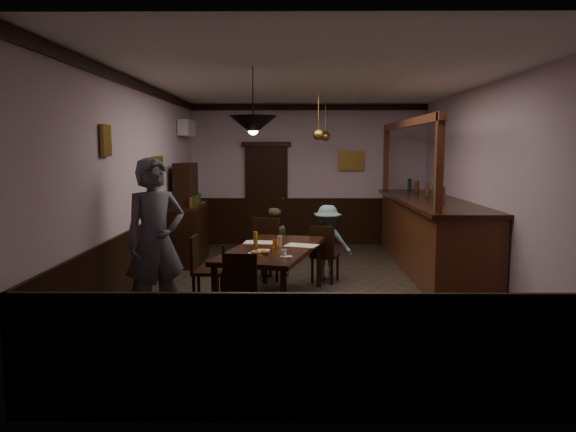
{
  "coord_description": "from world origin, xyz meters",
  "views": [
    {
      "loc": [
        -0.33,
        -8.01,
        2.06
      ],
      "look_at": [
        -0.4,
        -0.47,
        1.15
      ],
      "focal_mm": 35.0,
      "sensor_mm": 36.0,
      "label": 1
    }
  ],
  "objects_px": {
    "sideboard": "(189,223)",
    "person_seated_right": "(328,242)",
    "bar_counter": "(430,233)",
    "pendant_brass_mid": "(318,134)",
    "pendant_brass_far": "(325,136)",
    "person_standing": "(155,242)",
    "soda_can": "(275,244)",
    "chair_side": "(202,266)",
    "person_seated_left": "(273,242)",
    "chair_far_left": "(268,245)",
    "coffee_cup": "(284,252)",
    "pendant_iron": "(253,125)",
    "chair_near": "(239,291)",
    "chair_far_right": "(324,252)",
    "dining_table": "(273,252)"
  },
  "relations": [
    {
      "from": "dining_table",
      "to": "chair_near",
      "type": "bearing_deg",
      "value": -104.59
    },
    {
      "from": "chair_side",
      "to": "person_seated_left",
      "type": "xyz_separation_m",
      "value": [
        0.89,
        1.6,
        0.06
      ]
    },
    {
      "from": "chair_far_left",
      "to": "pendant_brass_mid",
      "type": "distance_m",
      "value": 2.2
    },
    {
      "from": "person_standing",
      "to": "bar_counter",
      "type": "height_order",
      "value": "bar_counter"
    },
    {
      "from": "person_seated_left",
      "to": "soda_can",
      "type": "height_order",
      "value": "person_seated_left"
    },
    {
      "from": "chair_near",
      "to": "person_seated_left",
      "type": "height_order",
      "value": "person_seated_left"
    },
    {
      "from": "chair_near",
      "to": "pendant_iron",
      "type": "bearing_deg",
      "value": 79.87
    },
    {
      "from": "sideboard",
      "to": "pendant_brass_far",
      "type": "xyz_separation_m",
      "value": [
        2.51,
        1.09,
        1.58
      ]
    },
    {
      "from": "soda_can",
      "to": "pendant_brass_far",
      "type": "relative_size",
      "value": 0.15
    },
    {
      "from": "person_seated_right",
      "to": "soda_can",
      "type": "relative_size",
      "value": 9.82
    },
    {
      "from": "sideboard",
      "to": "person_seated_right",
      "type": "bearing_deg",
      "value": -27.55
    },
    {
      "from": "person_standing",
      "to": "person_seated_left",
      "type": "bearing_deg",
      "value": 30.0
    },
    {
      "from": "soda_can",
      "to": "pendant_iron",
      "type": "bearing_deg",
      "value": -108.36
    },
    {
      "from": "pendant_brass_far",
      "to": "pendant_brass_mid",
      "type": "bearing_deg",
      "value": -98.31
    },
    {
      "from": "person_seated_left",
      "to": "chair_far_right",
      "type": "bearing_deg",
      "value": 145.44
    },
    {
      "from": "chair_side",
      "to": "person_seated_right",
      "type": "height_order",
      "value": "person_seated_right"
    },
    {
      "from": "dining_table",
      "to": "chair_side",
      "type": "xyz_separation_m",
      "value": [
        -0.95,
        0.02,
        -0.19
      ]
    },
    {
      "from": "person_seated_left",
      "to": "bar_counter",
      "type": "relative_size",
      "value": 0.25
    },
    {
      "from": "chair_side",
      "to": "chair_far_right",
      "type": "bearing_deg",
      "value": -54.44
    },
    {
      "from": "chair_far_right",
      "to": "coffee_cup",
      "type": "distance_m",
      "value": 1.86
    },
    {
      "from": "pendant_iron",
      "to": "chair_side",
      "type": "bearing_deg",
      "value": 133.55
    },
    {
      "from": "sideboard",
      "to": "chair_near",
      "type": "bearing_deg",
      "value": -72.04
    },
    {
      "from": "pendant_iron",
      "to": "pendant_brass_mid",
      "type": "distance_m",
      "value": 3.28
    },
    {
      "from": "chair_near",
      "to": "dining_table",
      "type": "bearing_deg",
      "value": 80.62
    },
    {
      "from": "pendant_brass_far",
      "to": "bar_counter",
      "type": "bearing_deg",
      "value": -44.77
    },
    {
      "from": "bar_counter",
      "to": "pendant_brass_mid",
      "type": "height_order",
      "value": "pendant_brass_mid"
    },
    {
      "from": "bar_counter",
      "to": "chair_far_right",
      "type": "bearing_deg",
      "value": -153.13
    },
    {
      "from": "person_seated_right",
      "to": "pendant_brass_far",
      "type": "bearing_deg",
      "value": -77.21
    },
    {
      "from": "pendant_brass_mid",
      "to": "person_seated_right",
      "type": "bearing_deg",
      "value": -83.31
    },
    {
      "from": "bar_counter",
      "to": "sideboard",
      "type": "bearing_deg",
      "value": 172.0
    },
    {
      "from": "soda_can",
      "to": "pendant_iron",
      "type": "height_order",
      "value": "pendant_iron"
    },
    {
      "from": "chair_far_left",
      "to": "chair_side",
      "type": "relative_size",
      "value": 1.11
    },
    {
      "from": "person_seated_right",
      "to": "soda_can",
      "type": "xyz_separation_m",
      "value": [
        -0.78,
        -1.48,
        0.22
      ]
    },
    {
      "from": "sideboard",
      "to": "chair_side",
      "type": "bearing_deg",
      "value": -75.88
    },
    {
      "from": "person_standing",
      "to": "bar_counter",
      "type": "xyz_separation_m",
      "value": [
        3.91,
        3.03,
        -0.34
      ]
    },
    {
      "from": "chair_far_right",
      "to": "chair_side",
      "type": "height_order",
      "value": "chair_side"
    },
    {
      "from": "soda_can",
      "to": "sideboard",
      "type": "bearing_deg",
      "value": 120.89
    },
    {
      "from": "soda_can",
      "to": "pendant_brass_mid",
      "type": "bearing_deg",
      "value": 74.9
    },
    {
      "from": "chair_far_right",
      "to": "pendant_iron",
      "type": "bearing_deg",
      "value": 84.17
    },
    {
      "from": "chair_far_left",
      "to": "pendant_brass_far",
      "type": "height_order",
      "value": "pendant_brass_far"
    },
    {
      "from": "dining_table",
      "to": "chair_far_left",
      "type": "relative_size",
      "value": 2.38
    },
    {
      "from": "person_standing",
      "to": "pendant_brass_mid",
      "type": "relative_size",
      "value": 2.42
    },
    {
      "from": "person_seated_left",
      "to": "chair_side",
      "type": "bearing_deg",
      "value": 57.46
    },
    {
      "from": "pendant_brass_far",
      "to": "dining_table",
      "type": "bearing_deg",
      "value": -103.48
    },
    {
      "from": "person_seated_right",
      "to": "coffee_cup",
      "type": "xyz_separation_m",
      "value": [
        -0.66,
        -2.0,
        0.21
      ]
    },
    {
      "from": "person_standing",
      "to": "soda_can",
      "type": "bearing_deg",
      "value": -1.25
    },
    {
      "from": "person_seated_left",
      "to": "person_seated_right",
      "type": "height_order",
      "value": "person_seated_right"
    },
    {
      "from": "sideboard",
      "to": "coffee_cup",
      "type": "bearing_deg",
      "value": -61.5
    },
    {
      "from": "dining_table",
      "to": "person_seated_right",
      "type": "bearing_deg",
      "value": 59.72
    },
    {
      "from": "coffee_cup",
      "to": "pendant_iron",
      "type": "xyz_separation_m",
      "value": [
        -0.35,
        -0.17,
        1.52
      ]
    }
  ]
}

